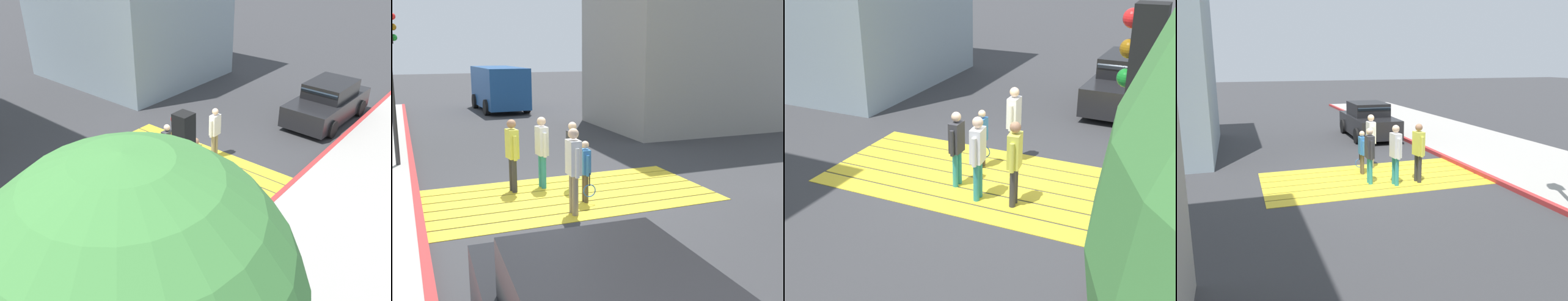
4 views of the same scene
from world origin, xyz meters
TOP-DOWN VIEW (x-y plane):
  - ground_plane at (0.00, 0.00)m, footprint 120.00×120.00m
  - crosswalk_stripes at (0.00, 0.00)m, footprint 6.40×3.25m
  - curb_painted at (-3.25, 0.00)m, footprint 0.16×40.00m
  - car_parked_near_curb at (-2.00, -6.48)m, footprint 2.10×4.36m
  - traffic_light_corner at (-3.58, 4.10)m, footprint 0.39×0.28m
  - pedestrian_adult_lead at (-0.40, 0.83)m, footprint 0.25×0.50m
  - pedestrian_adult_trailing at (0.24, 0.47)m, footprint 0.21×0.47m
  - pedestrian_adult_side at (-0.35, -1.19)m, footprint 0.23×0.51m
  - pedestrian_teen_behind at (-1.12, 0.76)m, footprint 0.26×0.50m
  - pedestrian_child_with_racket at (0.15, -0.57)m, footprint 0.28×0.41m

SIDE VIEW (x-z plane):
  - ground_plane at x=0.00m, z-range 0.00..0.00m
  - crosswalk_stripes at x=0.00m, z-range 0.00..0.01m
  - curb_painted at x=-3.25m, z-range 0.00..0.13m
  - car_parked_near_curb at x=-2.00m, z-range -0.05..1.52m
  - pedestrian_child_with_racket at x=0.15m, z-range 0.09..1.44m
  - pedestrian_adult_trailing at x=0.24m, z-range 0.13..1.74m
  - pedestrian_teen_behind at x=-1.12m, z-range 0.14..1.84m
  - pedestrian_adult_lead at x=-0.40m, z-range 0.14..1.85m
  - pedestrian_adult_side at x=-0.35m, z-range 0.14..1.90m
  - traffic_light_corner at x=-3.58m, z-range 0.92..5.16m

